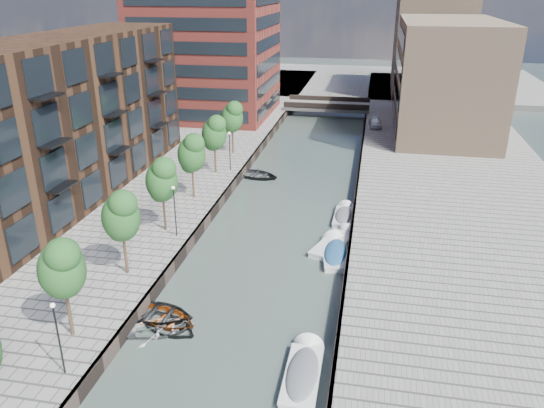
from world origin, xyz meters
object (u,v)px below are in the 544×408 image
(tree_3, at_px, (161,178))
(sloop_0, at_px, (156,317))
(tree_4, at_px, (191,152))
(sloop_4, at_px, (256,177))
(sloop_3, at_px, (162,331))
(bridge, at_px, (328,106))
(tree_2, at_px, (121,214))
(sloop_2, at_px, (166,321))
(tree_1, at_px, (61,267))
(tree_6, at_px, (232,116))
(sloop_1, at_px, (169,329))
(motorboat_3, at_px, (335,252))
(motorboat_2, at_px, (336,243))
(motorboat_1, at_px, (304,371))
(tree_5, at_px, (214,132))
(car, at_px, (375,122))
(motorboat_4, at_px, (344,215))

(tree_3, relative_size, sloop_0, 1.20)
(tree_4, xyz_separation_m, sloop_4, (3.83, 9.07, -5.31))
(sloop_0, distance_m, sloop_4, 26.34)
(sloop_3, bearing_deg, bridge, -26.43)
(tree_2, relative_size, sloop_2, 1.37)
(tree_1, height_order, tree_6, same)
(sloop_1, xyz_separation_m, motorboat_3, (9.03, 11.33, 0.21))
(tree_3, bearing_deg, motorboat_2, 7.99)
(tree_1, bearing_deg, motorboat_2, 49.67)
(sloop_4, distance_m, motorboat_1, 31.09)
(sloop_3, height_order, motorboat_2, motorboat_2)
(tree_4, xyz_separation_m, motorboat_1, (12.99, -20.64, -5.10))
(tree_4, bearing_deg, tree_3, -90.00)
(tree_5, xyz_separation_m, motorboat_2, (13.49, -12.10, -5.20))
(tree_1, height_order, motorboat_1, tree_1)
(tree_1, distance_m, tree_2, 7.00)
(tree_5, bearing_deg, sloop_4, 28.33)
(tree_4, bearing_deg, sloop_4, 67.08)
(sloop_2, xyz_separation_m, car, (11.95, 46.85, 1.67))
(sloop_4, xyz_separation_m, motorboat_2, (9.66, -14.17, 0.10))
(tree_1, distance_m, motorboat_3, 20.21)
(bridge, distance_m, motorboat_3, 47.16)
(sloop_0, relative_size, motorboat_1, 0.95)
(tree_4, relative_size, motorboat_4, 1.29)
(tree_3, xyz_separation_m, sloop_2, (4.05, -10.55, -5.31))
(motorboat_3, distance_m, car, 36.29)
(sloop_4, bearing_deg, tree_1, -171.54)
(sloop_0, relative_size, sloop_4, 0.98)
(tree_4, relative_size, motorboat_3, 1.08)
(bridge, distance_m, sloop_4, 31.31)
(sloop_4, bearing_deg, sloop_0, -165.41)
(bridge, height_order, sloop_2, bridge)
(tree_4, relative_size, car, 1.52)
(car, bearing_deg, bridge, 119.98)
(car, bearing_deg, tree_5, -130.70)
(bridge, height_order, tree_6, tree_6)
(motorboat_2, bearing_deg, tree_6, 125.24)
(sloop_1, distance_m, sloop_4, 27.28)
(sloop_3, bearing_deg, tree_5, -12.87)
(tree_3, distance_m, sloop_4, 17.35)
(tree_6, bearing_deg, tree_4, -90.00)
(tree_3, relative_size, motorboat_3, 1.08)
(sloop_0, xyz_separation_m, motorboat_1, (9.68, -3.37, 0.21))
(tree_3, relative_size, car, 1.52)
(tree_6, xyz_separation_m, motorboat_2, (13.49, -19.10, -5.20))
(tree_3, height_order, sloop_1, tree_3)
(motorboat_2, bearing_deg, tree_1, -130.33)
(sloop_3, bearing_deg, sloop_2, -12.47)
(bridge, bearing_deg, motorboat_3, -83.88)
(motorboat_2, xyz_separation_m, motorboat_4, (0.24, 5.39, 0.08))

